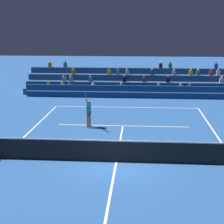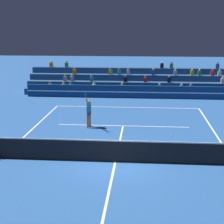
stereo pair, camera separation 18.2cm
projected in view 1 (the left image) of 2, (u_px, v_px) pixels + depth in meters
name	position (u px, v px, depth m)	size (l,w,h in m)	color
ground_plane	(116.00, 162.00, 17.41)	(120.00, 120.00, 0.00)	#285699
court_lines	(116.00, 162.00, 17.41)	(11.10, 23.90, 0.01)	white
tennis_net	(116.00, 151.00, 17.29)	(12.00, 0.10, 1.10)	slate
sponsor_banner_wall	(128.00, 92.00, 32.52)	(18.00, 0.26, 1.10)	navy
bleacher_stand	(129.00, 83.00, 35.53)	(19.24, 3.80, 2.83)	navy
tennis_player	(89.00, 112.00, 23.00)	(0.37, 1.23, 2.39)	#9E7051
tennis_ball	(172.00, 135.00, 21.49)	(0.07, 0.07, 0.07)	#C6DB33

